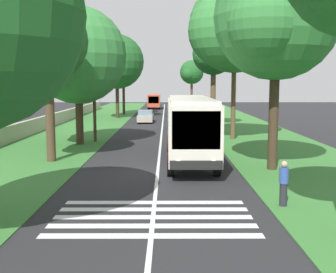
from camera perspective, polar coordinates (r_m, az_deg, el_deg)
The scene contains 22 objects.
ground at distance 21.68m, azimuth -1.41°, elevation -4.96°, with size 160.00×160.00×0.00m, color #262628.
grass_verge_left at distance 37.49m, azimuth -13.54°, elevation 0.04°, with size 120.00×8.00×0.04m, color #387533.
grass_verge_right at distance 37.29m, azimuth 11.80°, elevation 0.04°, with size 120.00×8.00×0.04m, color #387533.
centre_line at distance 36.48m, azimuth -0.91°, elevation 0.02°, with size 110.00×0.16×0.01m, color silver.
coach_bus at distance 24.67m, azimuth 2.92°, elevation 1.56°, with size 11.16×2.62×3.73m.
zebra_crossing at distance 14.82m, azimuth -2.02°, elevation -10.74°, with size 4.05×6.80×0.01m.
trailing_car_0 at distance 41.69m, azimuth 1.75°, elevation 1.83°, with size 4.30×1.78×1.43m.
trailing_car_1 at distance 49.53m, azimuth -3.04°, elevation 2.68°, with size 4.30×1.78×1.43m.
trailing_car_2 at distance 59.44m, azimuth 1.08°, elevation 3.44°, with size 4.30×1.78×1.43m.
trailing_car_3 at distance 64.57m, azimuth 0.76°, elevation 3.74°, with size 4.30×1.78×1.43m.
trailing_minibus_0 at distance 75.56m, azimuth -1.88°, elevation 4.91°, with size 6.00×2.14×2.53m.
roadside_tree_left_1 at distance 61.76m, azimuth -6.14°, elevation 9.69°, with size 6.74×5.40×10.12m.
roadside_tree_left_2 at distance 25.42m, azimuth -16.20°, elevation 11.91°, with size 5.39×4.57×9.18m.
roadside_tree_left_3 at distance 55.59m, azimuth -7.06°, elevation 9.76°, with size 7.89×6.95×10.69m.
roadside_tree_left_4 at distance 32.33m, azimuth -12.16°, elevation 10.18°, with size 8.67×7.06×10.05m.
roadside_tree_right_0 at distance 83.21m, azimuth 3.14°, elevation 8.50°, with size 5.47×4.58×8.87m.
roadside_tree_right_1 at distance 34.96m, azimuth 8.51°, elevation 13.95°, with size 9.38×7.41×12.56m.
roadside_tree_right_2 at distance 23.12m, azimuth 13.94°, elevation 14.82°, with size 7.40×6.40×11.05m.
roadside_tree_right_3 at distance 45.25m, azimuth 5.98°, elevation 10.76°, with size 5.29×4.41×9.75m.
utility_pole at distance 33.13m, azimuth -9.87°, elevation 6.28°, with size 0.24×1.40×7.83m.
roadside_wall at distance 43.10m, azimuth -16.44°, elevation 1.75°, with size 70.00×0.40×1.30m, color #B2A893.
pedestrian at distance 16.32m, azimuth 15.25°, elevation -6.03°, with size 0.34×0.34×1.69m.
Camera 1 is at (-21.19, -0.47, 4.57)m, focal length 45.46 mm.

